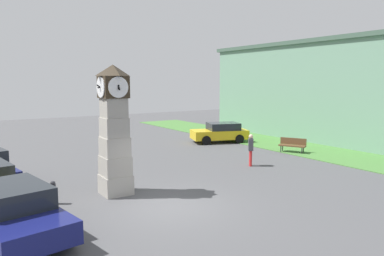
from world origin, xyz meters
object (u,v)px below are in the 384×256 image
at_px(bollard_far_row, 53,192).
at_px(car_silver_hatch, 220,132).
at_px(car_by_building, 14,212).
at_px(pedestrian_near_bench, 251,148).
at_px(bench, 293,144).
at_px(bollard_mid_row, 7,197).
at_px(clock_tower, 114,133).

bearing_deg(bollard_far_row, car_silver_hatch, 119.67).
bearing_deg(car_by_building, pedestrian_near_bench, 105.12).
height_order(car_by_building, bench, car_by_building).
bearing_deg(car_silver_hatch, bench, 12.93).
xyz_separation_m(bollard_mid_row, car_silver_hatch, (-7.78, 14.93, 0.18)).
bearing_deg(bollard_far_row, clock_tower, 88.64).
bearing_deg(clock_tower, car_silver_hatch, 124.84).
distance_m(car_by_building, bench, 16.94).
bearing_deg(bollard_mid_row, clock_tower, 91.09).
relative_size(car_by_building, pedestrian_near_bench, 2.74).
height_order(clock_tower, car_silver_hatch, clock_tower).
height_order(bollard_mid_row, car_by_building, car_by_building).
bearing_deg(bollard_mid_row, bench, 97.53).
distance_m(clock_tower, car_by_building, 4.92).
bearing_deg(bollard_mid_row, pedestrian_near_bench, 94.15).
bearing_deg(bollard_far_row, bench, 97.80).
relative_size(clock_tower, pedestrian_near_bench, 3.01).
bearing_deg(bollard_mid_row, car_by_building, -2.84).
distance_m(clock_tower, bollard_mid_row, 4.28).
xyz_separation_m(bollard_far_row, car_by_building, (2.45, -1.62, 0.33)).
distance_m(bench, pedestrian_near_bench, 4.83).
bearing_deg(car_by_building, bench, 105.29).
distance_m(bollard_mid_row, pedestrian_near_bench, 11.63).
distance_m(bollard_far_row, car_silver_hatch, 15.46).
distance_m(bollard_mid_row, car_silver_hatch, 16.84).
bearing_deg(car_silver_hatch, bollard_far_row, -60.33).
bearing_deg(clock_tower, bollard_mid_row, -88.91).
bearing_deg(bollard_mid_row, bollard_far_row, 94.94).
relative_size(clock_tower, bollard_far_row, 5.87).
height_order(bollard_far_row, pedestrian_near_bench, pedestrian_near_bench).
distance_m(bollard_mid_row, bollard_far_row, 1.51).
bearing_deg(pedestrian_near_bench, bench, 105.73).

